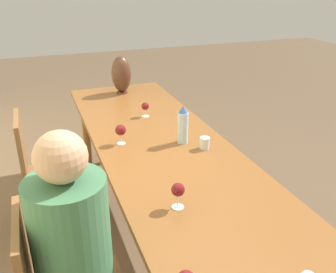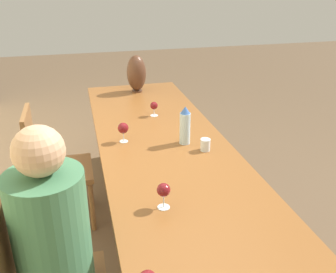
# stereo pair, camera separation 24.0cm
# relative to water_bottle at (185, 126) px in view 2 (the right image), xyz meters

# --- Properties ---
(ground_plane) EXTENTS (14.00, 14.00, 0.00)m
(ground_plane) POSITION_rel_water_bottle_xyz_m (-0.02, 0.14, -0.87)
(ground_plane) COLOR brown
(dining_table) EXTENTS (3.00, 0.87, 0.75)m
(dining_table) POSITION_rel_water_bottle_xyz_m (-0.02, 0.14, -0.19)
(dining_table) COLOR brown
(dining_table) RESTS_ON ground_plane
(water_bottle) EXTENTS (0.07, 0.07, 0.26)m
(water_bottle) POSITION_rel_water_bottle_xyz_m (0.00, 0.00, 0.00)
(water_bottle) COLOR silver
(water_bottle) RESTS_ON dining_table
(water_tumbler) EXTENTS (0.06, 0.06, 0.08)m
(water_tumbler) POSITION_rel_water_bottle_xyz_m (-0.14, -0.10, -0.09)
(water_tumbler) COLOR silver
(water_tumbler) RESTS_ON dining_table
(vase) EXTENTS (0.18, 0.18, 0.35)m
(vase) POSITION_rel_water_bottle_xyz_m (1.24, 0.12, 0.05)
(vase) COLOR #4C2D1E
(vase) RESTS_ON dining_table
(wine_glass_2) EXTENTS (0.06, 0.06, 0.12)m
(wine_glass_2) POSITION_rel_water_bottle_xyz_m (0.56, 0.09, -0.05)
(wine_glass_2) COLOR silver
(wine_glass_2) RESTS_ON dining_table
(wine_glass_3) EXTENTS (0.07, 0.07, 0.14)m
(wine_glass_3) POSITION_rel_water_bottle_xyz_m (-0.70, 0.31, -0.03)
(wine_glass_3) COLOR silver
(wine_glass_3) RESTS_ON dining_table
(wine_glass_4) EXTENTS (0.07, 0.07, 0.14)m
(wine_glass_4) POSITION_rel_water_bottle_xyz_m (0.12, 0.40, -0.03)
(wine_glass_4) COLOR silver
(wine_glass_4) RESTS_ON dining_table
(chair_far) EXTENTS (0.44, 0.44, 0.93)m
(chair_far) POSITION_rel_water_bottle_xyz_m (0.38, 0.92, -0.38)
(chair_far) COLOR brown
(chair_far) RESTS_ON ground_plane
(person_near) EXTENTS (0.33, 0.33, 1.28)m
(person_near) POSITION_rel_water_bottle_xyz_m (-0.82, 0.83, -0.19)
(person_near) COLOR #2D2D38
(person_near) RESTS_ON ground_plane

